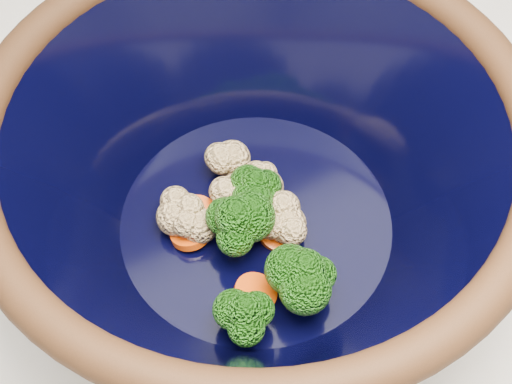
# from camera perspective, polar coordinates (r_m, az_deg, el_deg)

# --- Properties ---
(mixing_bowl) EXTENTS (0.42, 0.42, 0.16)m
(mixing_bowl) POSITION_cam_1_polar(r_m,az_deg,el_deg) (0.48, 0.00, 1.03)
(mixing_bowl) COLOR black
(mixing_bowl) RESTS_ON counter
(vegetable_pile) EXTENTS (0.10, 0.16, 0.06)m
(vegetable_pile) POSITION_cam_1_polar(r_m,az_deg,el_deg) (0.49, -0.35, -2.74)
(vegetable_pile) COLOR #608442
(vegetable_pile) RESTS_ON mixing_bowl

